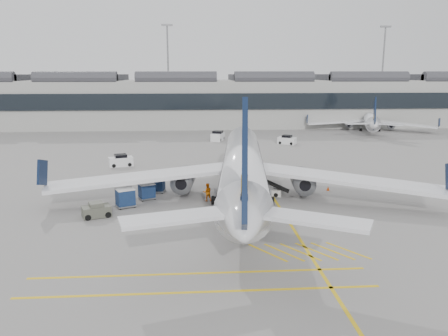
{
  "coord_description": "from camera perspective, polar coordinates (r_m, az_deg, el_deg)",
  "views": [
    {
      "loc": [
        1.79,
        -36.43,
        12.85
      ],
      "look_at": [
        4.57,
        3.8,
        4.0
      ],
      "focal_mm": 35.0,
      "sensor_mm": 36.0,
      "label": 1
    }
  ],
  "objects": [
    {
      "name": "ground",
      "position": [
        38.67,
        -6.43,
        -7.11
      ],
      "size": [
        220.0,
        220.0,
        0.0
      ],
      "primitive_type": "plane",
      "color": "gray",
      "rests_on": "ground"
    },
    {
      "name": "terminal",
      "position": [
        108.57,
        -4.95,
        8.79
      ],
      "size": [
        200.0,
        20.45,
        12.4
      ],
      "color": "#9E9E99",
      "rests_on": "ground"
    },
    {
      "name": "light_masts",
      "position": [
        122.49,
        -5.72,
        13.09
      ],
      "size": [
        113.0,
        0.6,
        25.45
      ],
      "color": "slate",
      "rests_on": "ground"
    },
    {
      "name": "apron_markings",
      "position": [
        48.87,
        5.87,
        -2.93
      ],
      "size": [
        0.25,
        60.0,
        0.01
      ],
      "primitive_type": "cube",
      "color": "gold",
      "rests_on": "ground"
    },
    {
      "name": "airliner_main",
      "position": [
        44.56,
        2.48,
        0.08
      ],
      "size": [
        39.18,
        43.01,
        11.45
      ],
      "rotation": [
        0.0,
        0.0,
        -0.11
      ],
      "color": "silver",
      "rests_on": "ground"
    },
    {
      "name": "airliner_far",
      "position": [
        103.98,
        18.55,
        5.98
      ],
      "size": [
        26.8,
        29.71,
        8.22
      ],
      "rotation": [
        0.0,
        0.0,
        -0.33
      ],
      "color": "silver",
      "rests_on": "ground"
    },
    {
      "name": "belt_loader",
      "position": [
        47.12,
        5.03,
        -2.78
      ],
      "size": [
        4.89,
        2.61,
        1.93
      ],
      "rotation": [
        0.0,
        0.0,
        -0.29
      ],
      "color": "beige",
      "rests_on": "ground"
    },
    {
      "name": "baggage_cart_a",
      "position": [
        46.02,
        0.42,
        -2.72
      ],
      "size": [
        1.77,
        1.57,
        1.61
      ],
      "rotation": [
        0.0,
        0.0,
        0.22
      ],
      "color": "gray",
      "rests_on": "ground"
    },
    {
      "name": "baggage_cart_b",
      "position": [
        45.74,
        -10.06,
        -2.95
      ],
      "size": [
        2.02,
        1.89,
        1.69
      ],
      "rotation": [
        0.0,
        0.0,
        0.45
      ],
      "color": "gray",
      "rests_on": "ground"
    },
    {
      "name": "baggage_cart_c",
      "position": [
        48.24,
        -8.83,
        -1.94
      ],
      "size": [
        2.05,
        1.77,
        1.95
      ],
      "rotation": [
        0.0,
        0.0,
        -0.14
      ],
      "color": "gray",
      "rests_on": "ground"
    },
    {
      "name": "baggage_cart_d",
      "position": [
        43.5,
        -12.76,
        -3.74
      ],
      "size": [
        2.23,
        2.08,
        1.87
      ],
      "rotation": [
        0.0,
        0.0,
        0.45
      ],
      "color": "gray",
      "rests_on": "ground"
    },
    {
      "name": "ramp_agent_a",
      "position": [
        43.15,
        2.21,
        -3.68
      ],
      "size": [
        0.77,
        0.8,
        1.84
      ],
      "primitive_type": "imported",
      "rotation": [
        0.0,
        0.0,
        0.86
      ],
      "color": "#FF620D",
      "rests_on": "ground"
    },
    {
      "name": "ramp_agent_b",
      "position": [
        44.49,
        -2.19,
        -3.17
      ],
      "size": [
        0.96,
        0.78,
        1.86
      ],
      "primitive_type": "imported",
      "rotation": [
        0.0,
        0.0,
        3.23
      ],
      "color": "orange",
      "rests_on": "ground"
    },
    {
      "name": "pushback_tug",
      "position": [
        41.36,
        -16.33,
        -5.35
      ],
      "size": [
        2.84,
        2.31,
        1.38
      ],
      "rotation": [
        0.0,
        0.0,
        0.4
      ],
      "color": "#4E4F43",
      "rests_on": "ground"
    },
    {
      "name": "safety_cone_nose",
      "position": [
        62.1,
        0.91,
        0.68
      ],
      "size": [
        0.37,
        0.37,
        0.51
      ],
      "primitive_type": "cone",
      "color": "#F24C0A",
      "rests_on": "ground"
    },
    {
      "name": "safety_cone_engine",
      "position": [
        49.9,
        13.44,
        -2.6
      ],
      "size": [
        0.35,
        0.35,
        0.49
      ],
      "primitive_type": "cone",
      "color": "#F24C0A",
      "rests_on": "ground"
    },
    {
      "name": "service_van_left",
      "position": [
        62.72,
        -13.33,
        0.92
      ],
      "size": [
        3.6,
        2.55,
        1.67
      ],
      "rotation": [
        0.0,
        0.0,
        0.31
      ],
      "color": "silver",
      "rests_on": "ground"
    },
    {
      "name": "service_van_mid",
      "position": [
        84.08,
        -0.82,
        4.18
      ],
      "size": [
        2.94,
        4.12,
        1.91
      ],
      "rotation": [
        0.0,
        0.0,
        1.25
      ],
      "color": "silver",
      "rests_on": "ground"
    },
    {
      "name": "service_van_right",
      "position": [
        80.78,
        8.22,
        3.63
      ],
      "size": [
        3.56,
        2.95,
        1.64
      ],
      "rotation": [
        0.0,
        0.0,
        -0.51
      ],
      "color": "silver",
      "rests_on": "ground"
    }
  ]
}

